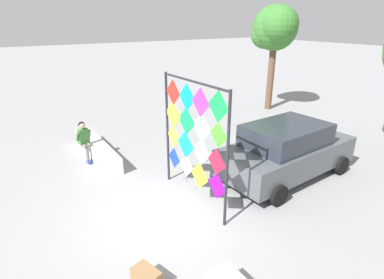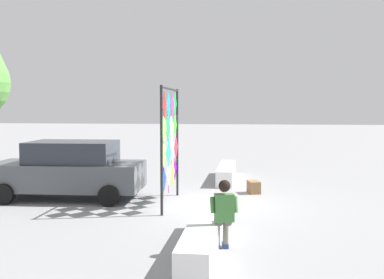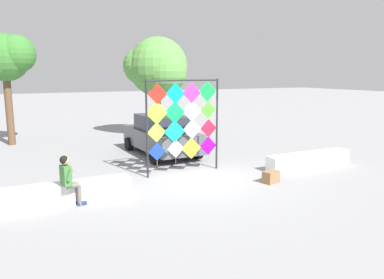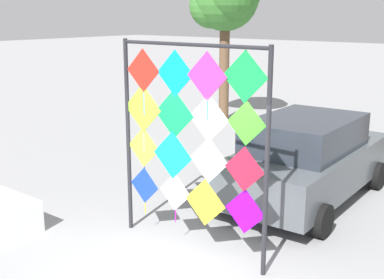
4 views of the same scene
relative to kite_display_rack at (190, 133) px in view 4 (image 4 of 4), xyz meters
name	(u,v)px [view 4 (image 4 of 4)]	position (x,y,z in m)	size (l,w,h in m)	color
ground	(162,273)	(0.19, -0.89, -1.92)	(120.00, 120.00, 0.00)	gray
kite_display_rack	(190,133)	(0.00, 0.00, 0.00)	(2.77, 0.10, 3.30)	#232328
parked_car	(307,159)	(0.44, 3.15, -1.05)	(2.29, 4.53, 1.73)	#4C5156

